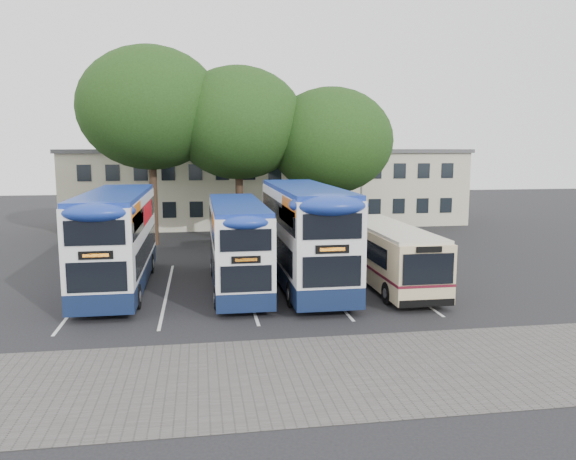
% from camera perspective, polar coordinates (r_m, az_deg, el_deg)
% --- Properties ---
extents(ground, '(120.00, 120.00, 0.00)m').
position_cam_1_polar(ground, '(21.49, 6.99, -8.79)').
color(ground, black).
rests_on(ground, ground).
extents(paving_strip, '(40.00, 6.00, 0.01)m').
position_cam_1_polar(paving_strip, '(16.45, 4.99, -14.22)').
color(paving_strip, '#595654').
rests_on(paving_strip, ground).
extents(bay_lines, '(14.12, 11.00, 0.01)m').
position_cam_1_polar(bay_lines, '(25.59, -4.29, -5.93)').
color(bay_lines, silver).
rests_on(bay_lines, ground).
extents(depot_building, '(32.40, 8.40, 6.20)m').
position_cam_1_polar(depot_building, '(47.17, -1.99, 4.51)').
color(depot_building, '#B8B194').
rests_on(depot_building, ground).
extents(lamp_post, '(0.25, 1.05, 9.06)m').
position_cam_1_polar(lamp_post, '(41.41, 7.53, 6.58)').
color(lamp_post, gray).
rests_on(lamp_post, ground).
extents(tree_left, '(9.17, 9.17, 12.70)m').
position_cam_1_polar(tree_left, '(37.49, -13.79, 11.90)').
color(tree_left, black).
rests_on(tree_left, ground).
extents(tree_mid, '(8.56, 8.56, 11.54)m').
position_cam_1_polar(tree_mid, '(37.15, -5.06, 10.75)').
color(tree_mid, black).
rests_on(tree_mid, ground).
extents(tree_right, '(8.22, 8.22, 10.27)m').
position_cam_1_polar(tree_right, '(37.61, 4.36, 9.01)').
color(tree_right, black).
rests_on(tree_right, ground).
extents(bus_dd_left, '(2.55, 10.53, 4.39)m').
position_cam_1_polar(bus_dd_left, '(26.20, -16.96, -0.56)').
color(bus_dd_left, '#101D3D').
rests_on(bus_dd_left, ground).
extents(bus_dd_mid, '(2.29, 9.44, 3.93)m').
position_cam_1_polar(bus_dd_mid, '(25.17, -5.17, -1.16)').
color(bus_dd_mid, '#101D3D').
rests_on(bus_dd_mid, ground).
extents(bus_dd_right, '(2.67, 11.01, 4.59)m').
position_cam_1_polar(bus_dd_right, '(25.83, 1.66, -0.08)').
color(bus_dd_right, '#101D3D').
rests_on(bus_dd_right, ground).
extents(bus_single, '(2.36, 9.28, 2.76)m').
position_cam_1_polar(bus_single, '(26.33, 10.06, -2.16)').
color(bus_single, '#CEB889').
rests_on(bus_single, ground).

